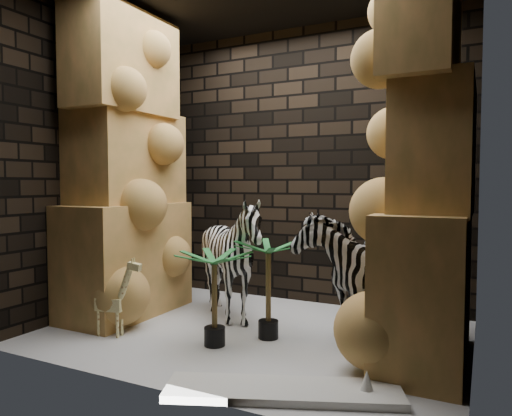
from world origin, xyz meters
The scene contains 13 objects.
floor centered at (0.00, 0.00, 0.00)m, with size 3.50×3.50×0.00m, color silver.
wall_back centered at (0.00, 1.25, 1.50)m, with size 3.50×3.50×0.00m, color black.
wall_front centered at (0.00, -1.25, 1.50)m, with size 3.50×3.50×0.00m, color black.
wall_left centered at (-1.75, 0.00, 1.50)m, with size 3.00×3.00×0.00m, color black.
wall_right centered at (1.75, 0.00, 1.50)m, with size 3.00×3.00×0.00m, color black.
rock_pillar_left centered at (-1.40, 0.00, 1.50)m, with size 0.68×1.30×3.00m, color #DD9B54, non-canonical shape.
rock_pillar_right centered at (1.42, 0.00, 1.50)m, with size 0.58×1.25×3.00m, color #DD9B54, non-canonical shape.
zebra_right centered at (0.78, 0.43, 0.64)m, with size 0.58×1.08×1.28m, color white.
zebra_left centered at (-0.32, 0.23, 0.53)m, with size 0.95×1.17×1.06m, color white.
giraffe_toy centered at (-1.05, -0.60, 0.35)m, with size 0.36×0.12×0.70m, color #F7EA99, non-canonical shape.
palm_front centered at (0.19, -0.05, 0.42)m, with size 0.36×0.36×0.83m, color #186330, non-canonical shape.
palm_back centered at (-0.12, -0.40, 0.39)m, with size 0.36×0.36×0.77m, color #186330, non-canonical shape.
surfboard centered at (0.71, -0.96, 0.03)m, with size 1.45×0.36×0.05m, color silver.
Camera 1 is at (1.80, -3.54, 1.30)m, focal length 32.54 mm.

